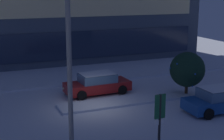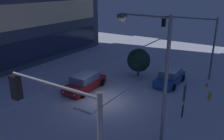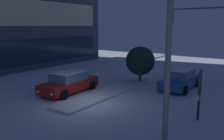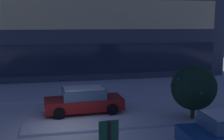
% 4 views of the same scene
% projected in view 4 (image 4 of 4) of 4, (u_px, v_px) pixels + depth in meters
% --- Properties ---
extents(ground, '(52.00, 52.00, 0.00)m').
position_uv_depth(ground, '(67.00, 131.00, 14.07)').
color(ground, silver).
extents(curb_strip_far, '(52.00, 5.20, 0.14)m').
position_uv_depth(curb_strip_far, '(61.00, 92.00, 21.94)').
color(curb_strip_far, silver).
rests_on(curb_strip_far, ground).
extents(median_strip, '(9.00, 1.80, 0.14)m').
position_uv_depth(median_strip, '(111.00, 124.00, 14.96)').
color(median_strip, silver).
rests_on(median_strip, ground).
extents(car_far, '(4.74, 2.22, 1.49)m').
position_uv_depth(car_far, '(84.00, 101.00, 17.00)').
color(car_far, maroon).
rests_on(car_far, ground).
extents(decorated_tree_median, '(2.44, 2.53, 3.06)m').
position_uv_depth(decorated_tree_median, '(194.00, 88.00, 15.35)').
color(decorated_tree_median, '#473323').
rests_on(decorated_tree_median, ground).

